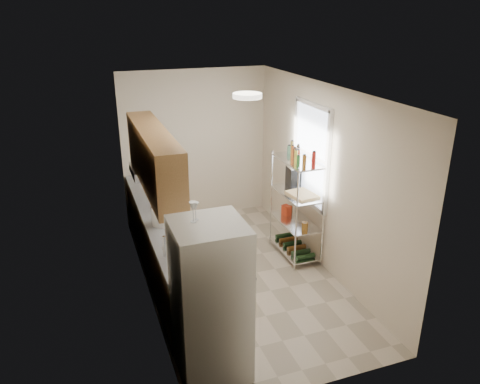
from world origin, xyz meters
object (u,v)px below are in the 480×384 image
(rice_cooker, at_px, (163,216))
(cutting_board, at_px, (302,194))
(espresso_machine, at_px, (293,175))
(refrigerator, at_px, (210,301))
(frying_pan_large, at_px, (160,208))

(rice_cooker, height_order, cutting_board, rice_cooker)
(rice_cooker, relative_size, espresso_machine, 0.94)
(refrigerator, distance_m, frying_pan_large, 2.24)
(espresso_machine, bearing_deg, frying_pan_large, -174.67)
(espresso_machine, bearing_deg, cutting_board, -93.22)
(cutting_board, bearing_deg, rice_cooker, -178.77)
(frying_pan_large, bearing_deg, cutting_board, -27.92)
(refrigerator, xyz_separation_m, rice_cooker, (-0.12, 1.75, 0.18))
(rice_cooker, bearing_deg, refrigerator, -86.04)
(refrigerator, xyz_separation_m, cutting_board, (1.90, 1.79, 0.19))
(refrigerator, xyz_separation_m, espresso_machine, (1.97, 2.24, 0.32))
(refrigerator, bearing_deg, cutting_board, 43.26)
(rice_cooker, xyz_separation_m, frying_pan_large, (0.06, 0.49, -0.09))
(rice_cooker, height_order, espresso_machine, espresso_machine)
(rice_cooker, bearing_deg, cutting_board, 1.23)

